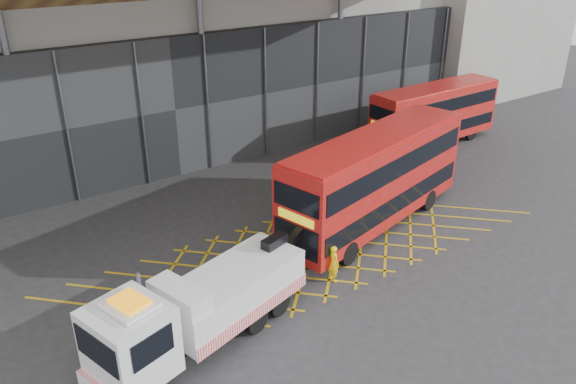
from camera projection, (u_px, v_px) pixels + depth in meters
ground_plane at (250, 272)px, 23.97m from camera, size 120.00×120.00×0.00m
road_markings at (310, 250)px, 25.61m from camera, size 23.16×7.16×0.01m
construction_building at (120, 5)px, 34.83m from camera, size 55.00×23.97×18.00m
recovery_truck at (198, 309)px, 19.04m from camera, size 9.91×4.62×3.47m
bus_towed at (375, 177)px, 26.66m from camera, size 11.85×5.37×4.71m
bus_second at (434, 112)px, 37.19m from camera, size 9.95×2.50×4.02m
worker at (334, 263)px, 23.09m from camera, size 0.39×0.59×1.63m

